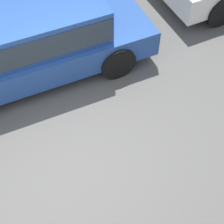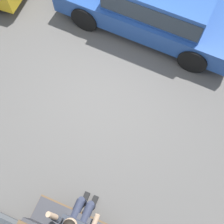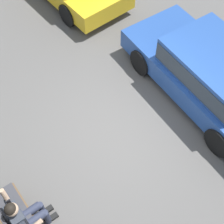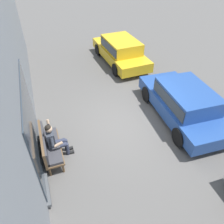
{
  "view_description": "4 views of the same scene",
  "coord_description": "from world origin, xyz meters",
  "px_view_note": "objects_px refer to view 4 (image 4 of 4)",
  "views": [
    {
      "loc": [
        0.6,
        2.6,
        4.73
      ],
      "look_at": [
        -0.74,
        0.02,
        0.84
      ],
      "focal_mm": 55.0,
      "sensor_mm": 36.0,
      "label": 1
    },
    {
      "loc": [
        -1.19,
        2.6,
        5.56
      ],
      "look_at": [
        -0.42,
        0.73,
        0.78
      ],
      "focal_mm": 45.0,
      "sensor_mm": 36.0,
      "label": 2
    },
    {
      "loc": [
        -2.99,
        2.6,
        6.48
      ],
      "look_at": [
        0.05,
        0.3,
        0.98
      ],
      "focal_mm": 55.0,
      "sensor_mm": 36.0,
      "label": 3
    },
    {
      "loc": [
        -5.64,
        2.6,
        5.56
      ],
      "look_at": [
        -0.14,
        0.63,
        0.89
      ],
      "focal_mm": 35.0,
      "sensor_mm": 36.0,
      "label": 4
    }
  ],
  "objects_px": {
    "bench": "(48,145)",
    "parked_car_mid": "(184,102)",
    "parked_car_far": "(121,50)",
    "person_on_phone": "(55,140)"
  },
  "relations": [
    {
      "from": "bench",
      "to": "parked_car_mid",
      "type": "distance_m",
      "value": 5.09
    },
    {
      "from": "parked_car_mid",
      "to": "bench",
      "type": "bearing_deg",
      "value": 93.4
    },
    {
      "from": "parked_car_mid",
      "to": "parked_car_far",
      "type": "bearing_deg",
      "value": 4.95
    },
    {
      "from": "parked_car_far",
      "to": "bench",
      "type": "bearing_deg",
      "value": 140.65
    },
    {
      "from": "person_on_phone",
      "to": "parked_car_mid",
      "type": "distance_m",
      "value": 4.87
    },
    {
      "from": "person_on_phone",
      "to": "parked_car_mid",
      "type": "xyz_separation_m",
      "value": [
        0.29,
        -4.86,
        0.08
      ]
    },
    {
      "from": "person_on_phone",
      "to": "parked_car_mid",
      "type": "bearing_deg",
      "value": -86.62
    },
    {
      "from": "bench",
      "to": "person_on_phone",
      "type": "xyz_separation_m",
      "value": [
        0.02,
        -0.22,
        0.14
      ]
    },
    {
      "from": "person_on_phone",
      "to": "parked_car_far",
      "type": "xyz_separation_m",
      "value": [
        5.62,
        -4.4,
        0.07
      ]
    },
    {
      "from": "bench",
      "to": "parked_car_mid",
      "type": "xyz_separation_m",
      "value": [
        0.3,
        -5.08,
        0.21
      ]
    }
  ]
}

